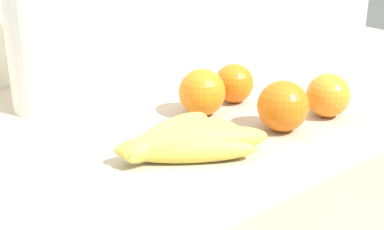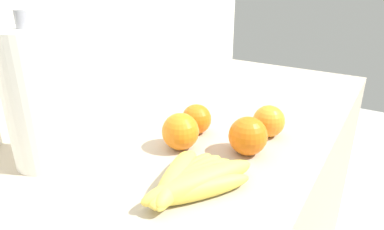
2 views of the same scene
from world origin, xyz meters
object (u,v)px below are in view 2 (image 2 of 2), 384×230
Objects in this scene: paper_towel_roll at (36,100)px; banana_bunch at (189,180)px; orange_far_right at (196,119)px; orange_center at (248,136)px; orange_back_right at (180,131)px; orange_right at (269,121)px.

banana_bunch is at bearing -77.91° from paper_towel_roll.
orange_center is at bearing -101.92° from orange_far_right.
orange_right is at bearing -41.49° from orange_back_right.
paper_towel_roll is at bearing 102.09° from banana_bunch.
orange_far_right is 0.33m from paper_towel_roll.
orange_far_right is (0.20, 0.10, 0.01)m from banana_bunch.
banana_bunch is 3.13× the size of orange_far_right.
orange_far_right is 0.08m from orange_back_right.
paper_towel_roll reaches higher than orange_far_right.
banana_bunch is at bearing 169.23° from orange_center.
paper_towel_roll is (-0.23, 0.32, 0.09)m from orange_center.
banana_bunch is 2.75× the size of orange_back_right.
orange_far_right is at bearing 78.08° from orange_center.
orange_far_right is 0.96× the size of orange_right.
orange_center is 1.02× the size of orange_back_right.
banana_bunch is 0.27m from orange_right.
orange_right is at bearing -44.54° from paper_towel_roll.
orange_right is 0.25× the size of paper_towel_roll.
paper_towel_roll reaches higher than orange_center.
orange_center is at bearing -53.96° from paper_towel_roll.
orange_right is at bearing -8.41° from banana_bunch.
paper_towel_roll is at bearing 133.11° from orange_back_right.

